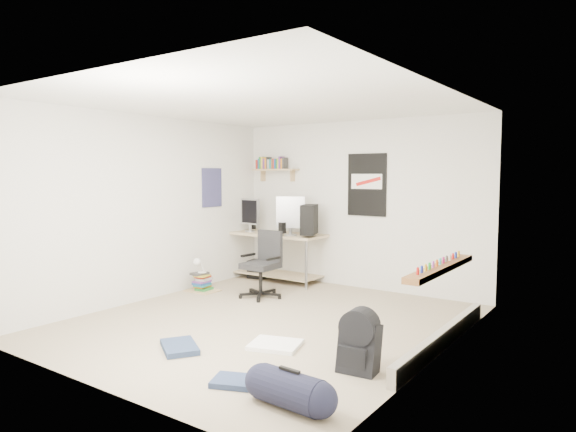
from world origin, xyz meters
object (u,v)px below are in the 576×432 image
Objects in this scene: desk at (275,257)px; duffel_bag at (289,389)px; office_chair at (261,262)px; backpack at (359,348)px; book_stack at (202,281)px.

duffel_bag is at bearing -35.81° from desk.
office_chair reaches higher than backpack.
desk reaches higher than duffel_bag.
desk is 3.96× the size of backpack.
backpack is (2.93, -2.72, -0.16)m from desk.
office_chair is 2.12× the size of book_stack.
desk reaches higher than book_stack.
office_chair reaches higher than book_stack.
duffel_bag is (2.84, -3.65, -0.22)m from desk.
desk is 3.31× the size of duffel_bag.
duffel_bag reaches higher than book_stack.
book_stack is (-3.29, 1.43, -0.05)m from backpack.
book_stack is (-0.36, -1.30, -0.22)m from desk.
desk is at bearing 121.84° from office_chair.
office_chair reaches higher than duffel_bag.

